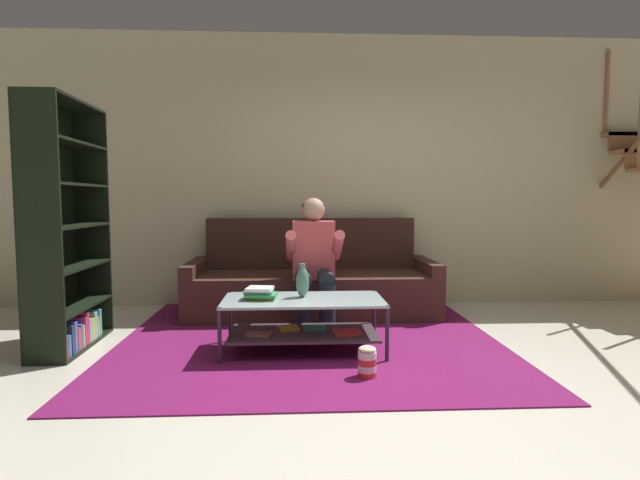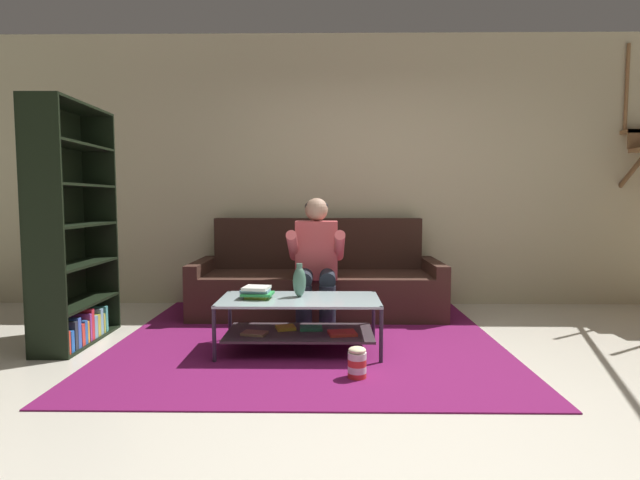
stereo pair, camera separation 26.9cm
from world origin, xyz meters
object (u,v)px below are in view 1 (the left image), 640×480
(person_seated_center, at_px, (314,257))
(vase, at_px, (302,281))
(coffee_table, at_px, (304,317))
(bookshelf, at_px, (63,250))
(couch, at_px, (312,283))
(book_stack, at_px, (260,293))
(popcorn_tub, at_px, (367,362))

(person_seated_center, xyz_separation_m, vase, (-0.11, -0.68, -0.11))
(coffee_table, height_order, bookshelf, bookshelf)
(person_seated_center, bearing_deg, bookshelf, -164.67)
(vase, relative_size, bookshelf, 0.14)
(coffee_table, relative_size, vase, 4.66)
(couch, relative_size, bookshelf, 1.29)
(coffee_table, distance_m, book_stack, 0.37)
(person_seated_center, xyz_separation_m, book_stack, (-0.43, -0.74, -0.18))
(book_stack, bearing_deg, coffee_table, 0.65)
(couch, height_order, popcorn_tub, couch)
(vase, xyz_separation_m, bookshelf, (-1.83, 0.14, 0.23))
(vase, bearing_deg, coffee_table, -84.10)
(person_seated_center, relative_size, popcorn_tub, 5.54)
(book_stack, distance_m, bookshelf, 1.56)
(vase, bearing_deg, person_seated_center, 80.39)
(couch, distance_m, vase, 1.24)
(book_stack, relative_size, bookshelf, 0.13)
(vase, distance_m, book_stack, 0.33)
(vase, distance_m, popcorn_tub, 0.87)
(couch, relative_size, popcorn_tub, 11.61)
(person_seated_center, distance_m, bookshelf, 2.02)
(person_seated_center, xyz_separation_m, bookshelf, (-1.94, -0.53, 0.13))
(person_seated_center, height_order, vase, person_seated_center)
(person_seated_center, height_order, bookshelf, bookshelf)
(couch, distance_m, book_stack, 1.36)
(coffee_table, xyz_separation_m, book_stack, (-0.32, -0.00, 0.18))
(couch, bearing_deg, bookshelf, -151.06)
(book_stack, bearing_deg, bookshelf, 172.04)
(book_stack, distance_m, popcorn_tub, 0.98)
(couch, xyz_separation_m, popcorn_tub, (0.29, -1.86, -0.20))
(couch, xyz_separation_m, person_seated_center, (0.00, -0.54, 0.33))
(vase, bearing_deg, popcorn_tub, -58.03)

